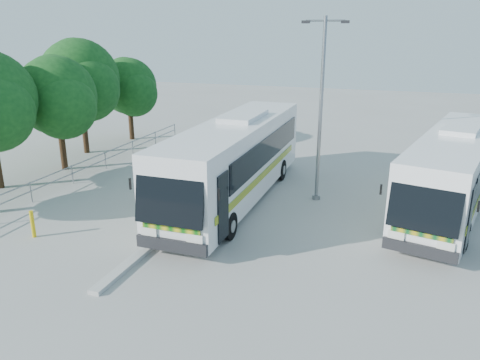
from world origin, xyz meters
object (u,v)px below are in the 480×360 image
at_px(tree_far_e, 129,86).
at_px(coach_adjacent, 453,170).
at_px(tree_far_c, 58,96).
at_px(bollard, 33,224).
at_px(lamppost, 321,103).
at_px(tree_far_d, 81,79).
at_px(coach_main, 236,158).

height_order(tree_far_e, coach_adjacent, tree_far_e).
xyz_separation_m(tree_far_c, bollard, (5.03, -8.23, -3.71)).
bearing_deg(bollard, coach_adjacent, 28.48).
xyz_separation_m(tree_far_c, coach_adjacent, (20.66, 0.25, -2.36)).
bearing_deg(lamppost, bollard, -148.10).
bearing_deg(bollard, tree_far_d, 117.56).
bearing_deg(lamppost, tree_far_d, 158.64).
height_order(tree_far_c, tree_far_e, tree_far_c).
bearing_deg(tree_far_c, tree_far_e, 93.54).
bearing_deg(tree_far_c, lamppost, -1.07).
xyz_separation_m(tree_far_d, coach_main, (12.31, -5.32, -2.76)).
height_order(coach_adjacent, bollard, coach_adjacent).
height_order(coach_main, bollard, coach_main).
bearing_deg(lamppost, coach_adjacent, -2.28).
bearing_deg(coach_main, bollard, -132.42).
xyz_separation_m(tree_far_c, tree_far_d, (-1.19, 3.70, 0.56)).
bearing_deg(coach_adjacent, tree_far_e, 172.38).
distance_m(tree_far_d, bollard, 14.11).
bearing_deg(coach_adjacent, tree_far_c, -166.34).
bearing_deg(coach_main, tree_far_d, 156.86).
bearing_deg(bollard, coach_main, 47.34).
relative_size(coach_main, lamppost, 1.62).
relative_size(tree_far_e, bollard, 5.38).
height_order(coach_adjacent, lamppost, lamppost).
bearing_deg(tree_far_e, tree_far_c, -86.46).
bearing_deg(coach_main, coach_adjacent, 11.35).
height_order(coach_main, lamppost, lamppost).
distance_m(lamppost, bollard, 13.21).
distance_m(coach_main, bollard, 9.11).
xyz_separation_m(tree_far_c, coach_main, (11.12, -1.62, -2.20)).
relative_size(tree_far_d, lamppost, 0.88).
bearing_deg(coach_adjacent, bollard, -138.55).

